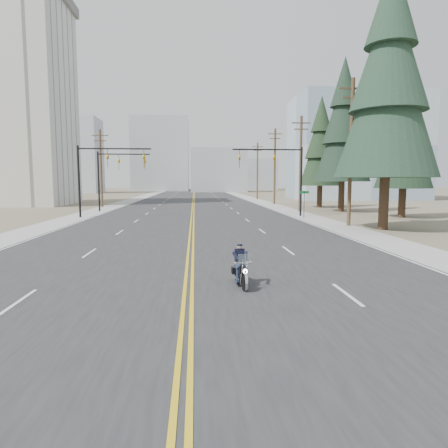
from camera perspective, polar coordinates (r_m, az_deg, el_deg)
name	(u,v)px	position (r m, az deg, el deg)	size (l,w,h in m)	color
ground_plane	(185,355)	(8.71, -5.62, -18.16)	(400.00, 400.00, 0.00)	#776D56
road	(194,199)	(78.01, -4.36, 3.52)	(20.00, 200.00, 0.01)	#303033
sidewalk_left	(134,200)	(78.89, -12.76, 3.42)	(3.00, 200.00, 0.01)	#A5A5A0
sidewalk_right	(252,199)	(78.82, 4.04, 3.55)	(3.00, 200.00, 0.01)	#A5A5A0
traffic_mast_left	(100,167)	(41.00, -17.33, 7.79)	(7.10, 0.26, 7.00)	black
traffic_mast_right	(282,167)	(40.90, 8.24, 8.00)	(7.10, 0.26, 7.00)	black
traffic_mast_far	(113,170)	(48.89, -15.58, 7.46)	(6.10, 0.26, 7.00)	black
street_sign	(304,199)	(39.42, 11.39, 3.46)	(0.90, 0.06, 2.62)	black
utility_pole_b	(351,150)	(33.36, 17.68, 10.01)	(2.20, 0.30, 11.50)	brown
utility_pole_c	(301,162)	(47.59, 10.88, 8.65)	(2.20, 0.30, 11.00)	brown
utility_pole_d	(275,165)	(62.20, 7.27, 8.33)	(2.20, 0.30, 11.50)	brown
utility_pole_e	(257,170)	(78.92, 4.80, 7.71)	(2.20, 0.30, 11.00)	brown
utility_pole_left	(101,167)	(57.39, -17.17, 7.79)	(2.20, 0.30, 10.50)	brown
apartment_block	(3,104)	(69.91, -28.99, 14.81)	(18.00, 14.00, 30.00)	silver
glass_building	(355,148)	(84.40, 18.23, 10.23)	(24.00, 16.00, 20.00)	#9EB5CC
haze_bldg_a	(76,156)	(128.10, -20.41, 9.11)	(14.00, 12.00, 22.00)	#B7BCC6
haze_bldg_b	(218,171)	(133.20, -0.85, 7.64)	(18.00, 14.00, 14.00)	#ADB2B7
haze_bldg_c	(328,163)	(124.57, 14.59, 8.47)	(16.00, 12.00, 18.00)	#B7BCC6
haze_bldg_d	(161,155)	(148.74, -9.03, 9.72)	(20.00, 15.00, 26.00)	#ADB2B7
haze_bldg_e	(257,175)	(159.88, 4.76, 7.02)	(14.00, 14.00, 12.00)	#B7BCC6
haze_bldg_f	(43,168)	(146.86, -24.40, 7.35)	(12.00, 12.00, 16.00)	#ADB2B7
motorcyclist	(241,265)	(13.68, 2.44, -5.93)	(0.79, 1.83, 1.43)	black
conifer_near	(389,76)	(32.50, 22.53, 18.94)	(7.25, 7.25, 19.19)	#382619
conifer_mid	(405,132)	(43.18, 24.49, 11.86)	(5.41, 5.41, 14.42)	#382619
conifer_tall	(344,124)	(49.15, 16.71, 13.56)	(6.35, 6.35, 17.63)	#382619
conifer_far	(321,144)	(55.99, 13.67, 11.06)	(5.54, 5.54, 14.85)	#382619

